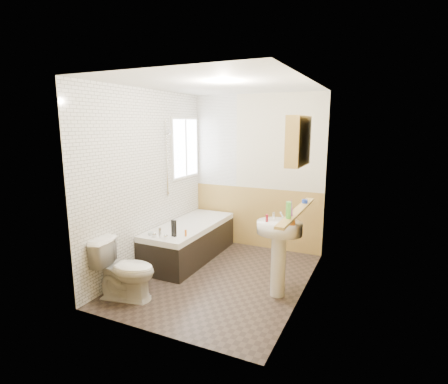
{
  "coord_description": "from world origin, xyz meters",
  "views": [
    {
      "loc": [
        1.91,
        -3.93,
        2.03
      ],
      "look_at": [
        0.0,
        0.15,
        1.15
      ],
      "focal_mm": 28.0,
      "sensor_mm": 36.0,
      "label": 1
    }
  ],
  "objects_px": {
    "sink": "(279,243)",
    "pine_shelf": "(297,211)",
    "toilet": "(125,270)",
    "bathtub": "(190,240)",
    "medicine_cabinet": "(298,141)"
  },
  "relations": [
    {
      "from": "toilet",
      "to": "pine_shelf",
      "type": "bearing_deg",
      "value": -76.99
    },
    {
      "from": "sink",
      "to": "pine_shelf",
      "type": "xyz_separation_m",
      "value": [
        0.2,
        0.0,
        0.41
      ]
    },
    {
      "from": "sink",
      "to": "toilet",
      "type": "bearing_deg",
      "value": -154.71
    },
    {
      "from": "pine_shelf",
      "to": "toilet",
      "type": "bearing_deg",
      "value": -155.25
    },
    {
      "from": "toilet",
      "to": "sink",
      "type": "relative_size",
      "value": 0.7
    },
    {
      "from": "pine_shelf",
      "to": "medicine_cabinet",
      "type": "distance_m",
      "value": 0.79
    },
    {
      "from": "bathtub",
      "to": "toilet",
      "type": "xyz_separation_m",
      "value": [
        -0.03,
        -1.43,
        0.07
      ]
    },
    {
      "from": "pine_shelf",
      "to": "medicine_cabinet",
      "type": "relative_size",
      "value": 2.42
    },
    {
      "from": "bathtub",
      "to": "sink",
      "type": "bearing_deg",
      "value": -20.82
    },
    {
      "from": "toilet",
      "to": "sink",
      "type": "distance_m",
      "value": 1.83
    },
    {
      "from": "toilet",
      "to": "medicine_cabinet",
      "type": "xyz_separation_m",
      "value": [
        1.77,
        0.86,
        1.49
      ]
    },
    {
      "from": "toilet",
      "to": "medicine_cabinet",
      "type": "distance_m",
      "value": 2.47
    },
    {
      "from": "sink",
      "to": "medicine_cabinet",
      "type": "distance_m",
      "value": 1.21
    },
    {
      "from": "bathtub",
      "to": "pine_shelf",
      "type": "bearing_deg",
      "value": -18.59
    },
    {
      "from": "toilet",
      "to": "pine_shelf",
      "type": "height_order",
      "value": "pine_shelf"
    }
  ]
}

